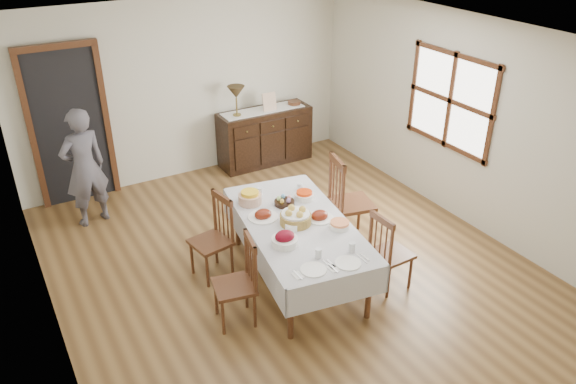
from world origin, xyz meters
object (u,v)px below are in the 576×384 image
chair_left_far (214,236)px  chair_right_near (388,251)px  person (84,164)px  chair_left_near (239,281)px  sideboard (265,136)px  table_lamp (236,93)px  dining_table (297,229)px  chair_right_far (348,199)px

chair_left_far → chair_right_near: 1.89m
chair_right_near → person: 3.88m
chair_left_near → sideboard: size_ratio=0.65×
chair_left_near → person: bearing=-151.5°
sideboard → person: 2.89m
sideboard → table_lamp: table_lamp is taller
sideboard → chair_left_far: bearing=-128.6°
chair_left_far → sideboard: bearing=132.0°
chair_left_near → dining_table: bearing=122.0°
chair_left_near → person: 2.84m
chair_left_far → sideboard: size_ratio=0.66×
sideboard → person: size_ratio=0.88×
dining_table → chair_left_far: bearing=153.4°
chair_left_far → table_lamp: size_ratio=2.08×
dining_table → chair_left_far: (-0.74, 0.53, -0.14)m
chair_right_near → sideboard: size_ratio=0.63×
chair_right_far → chair_left_far: bearing=97.3°
chair_right_far → sideboard: bearing=8.4°
person → sideboard: bearing=176.9°
dining_table → chair_right_near: (0.75, -0.63, -0.16)m
chair_left_far → person: size_ratio=0.58×
sideboard → person: person is taller
sideboard → table_lamp: 0.92m
dining_table → chair_right_near: chair_right_near is taller
chair_left_far → table_lamp: table_lamp is taller
chair_right_near → table_lamp: 3.57m
chair_right_near → person: (-2.43, 3.00, 0.36)m
dining_table → person: 2.92m
table_lamp → chair_left_far: bearing=-121.1°
chair_left_near → chair_right_near: 1.63m
dining_table → chair_right_far: bearing=30.2°
sideboard → chair_left_near: bearing=-121.8°
dining_table → person: person is taller
dining_table → table_lamp: 2.99m
chair_left_near → table_lamp: (1.51, 3.18, 0.75)m
chair_right_near → chair_left_near: bearing=77.2°
chair_left_far → sideboard: (1.88, 2.35, -0.05)m
chair_left_near → person: (-0.83, 2.69, 0.35)m
table_lamp → chair_right_far: bearing=-84.1°
chair_left_far → chair_right_far: 1.67m
chair_left_far → person: (-0.94, 1.84, 0.35)m
chair_left_near → table_lamp: size_ratio=2.05×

